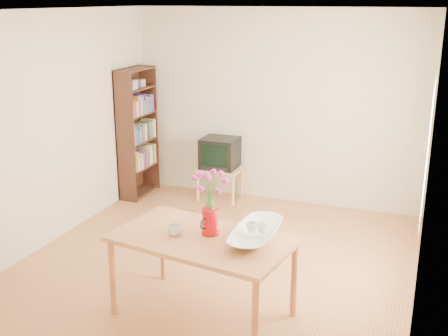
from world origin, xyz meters
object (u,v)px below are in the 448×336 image
at_px(bowl, 256,210).
at_px(mug, 175,230).
at_px(television, 220,152).
at_px(table, 202,245).
at_px(pitcher, 210,222).

bearing_deg(bowl, mug, -163.19).
relative_size(mug, television, 0.25).
bearing_deg(table, bowl, 28.60).
bearing_deg(television, pitcher, -71.01).
bearing_deg(table, pitcher, 75.09).
height_order(table, bowl, bowl).
xyz_separation_m(pitcher, bowl, (0.39, 0.07, 0.14)).
relative_size(table, television, 3.40).
distance_m(bowl, television, 3.07).
height_order(pitcher, television, pitcher).
bearing_deg(table, mug, -159.81).
xyz_separation_m(mug, television, (-0.72, 2.92, -0.13)).
height_order(mug, television, television).
relative_size(pitcher, bowl, 0.45).
bearing_deg(bowl, table, -160.27).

